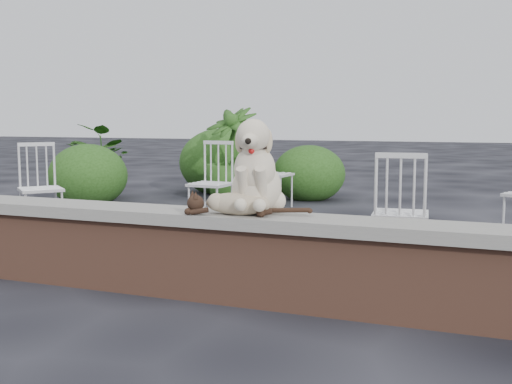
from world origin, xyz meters
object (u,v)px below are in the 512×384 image
(cat, at_px, (237,202))
(chair_a, at_px, (41,188))
(potted_plant_b, at_px, (231,155))
(chair_b, at_px, (211,183))
(chair_c, at_px, (401,212))
(potted_plant_a, at_px, (104,161))
(dog, at_px, (257,165))
(chair_e, at_px, (274,173))

(cat, height_order, chair_a, chair_a)
(potted_plant_b, bearing_deg, chair_b, -73.46)
(chair_c, bearing_deg, potted_plant_a, -37.89)
(dog, bearing_deg, chair_b, 110.25)
(dog, distance_m, chair_b, 3.05)
(chair_b, height_order, chair_e, same)
(potted_plant_a, bearing_deg, potted_plant_b, 5.76)
(cat, height_order, chair_c, chair_c)
(chair_c, distance_m, potted_plant_b, 4.34)
(chair_b, bearing_deg, chair_a, -138.95)
(chair_c, relative_size, potted_plant_b, 0.69)
(dog, relative_size, cat, 0.66)
(cat, distance_m, chair_a, 3.36)
(cat, relative_size, potted_plant_a, 0.85)
(potted_plant_b, bearing_deg, chair_a, -107.64)
(dog, xyz_separation_m, chair_a, (-3.02, 1.47, -0.42))
(dog, relative_size, potted_plant_a, 0.56)
(chair_b, distance_m, potted_plant_a, 3.00)
(potted_plant_b, bearing_deg, dog, -64.32)
(chair_b, bearing_deg, cat, -57.75)
(chair_c, distance_m, chair_e, 3.59)
(potted_plant_a, height_order, potted_plant_b, potted_plant_b)
(dog, distance_m, chair_e, 4.26)
(cat, distance_m, chair_c, 1.54)
(chair_a, xyz_separation_m, chair_e, (1.70, 2.56, 0.00))
(chair_b, bearing_deg, chair_e, 83.85)
(dog, height_order, potted_plant_a, dog)
(chair_c, relative_size, chair_b, 1.00)
(chair_e, relative_size, potted_plant_a, 0.84)
(cat, relative_size, potted_plant_b, 0.70)
(chair_a, bearing_deg, potted_plant_b, 23.07)
(chair_a, height_order, potted_plant_b, potted_plant_b)
(chair_a, distance_m, potted_plant_a, 2.91)
(chair_c, xyz_separation_m, chair_e, (-2.09, 2.91, 0.00))
(cat, distance_m, chair_b, 3.11)
(chair_a, bearing_deg, cat, -78.09)
(cat, bearing_deg, potted_plant_b, 103.03)
(chair_e, bearing_deg, potted_plant_b, 72.62)
(chair_c, xyz_separation_m, chair_a, (-3.79, 0.36, 0.00))
(dog, height_order, chair_c, dog)
(cat, bearing_deg, chair_e, 95.46)
(chair_e, bearing_deg, dog, -155.63)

